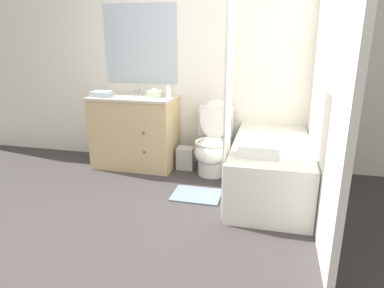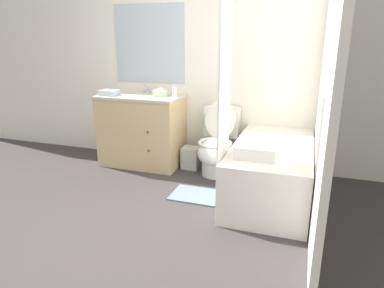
{
  "view_description": "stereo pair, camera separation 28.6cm",
  "coord_description": "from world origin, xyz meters",
  "views": [
    {
      "loc": [
        0.86,
        -2.38,
        1.52
      ],
      "look_at": [
        0.1,
        0.75,
        0.52
      ],
      "focal_mm": 32.0,
      "sensor_mm": 36.0,
      "label": 1
    },
    {
      "loc": [
        1.14,
        -2.3,
        1.52
      ],
      "look_at": [
        0.1,
        0.75,
        0.52
      ],
      "focal_mm": 32.0,
      "sensor_mm": 36.0,
      "label": 2
    }
  ],
  "objects": [
    {
      "name": "wall_right",
      "position": [
        1.28,
        0.84,
        1.25
      ],
      "size": [
        0.05,
        2.67,
        2.5
      ],
      "color": "white",
      "rests_on": "ground_plane"
    },
    {
      "name": "tissue_box",
      "position": [
        -0.49,
        1.37,
        0.91
      ],
      "size": [
        0.15,
        0.13,
        0.1
      ],
      "color": "silver",
      "rests_on": "vanity_cabinet"
    },
    {
      "name": "hand_towel_folded",
      "position": [
        -1.11,
        1.25,
        0.9
      ],
      "size": [
        0.2,
        0.18,
        0.06
      ],
      "color": "silver",
      "rests_on": "vanity_cabinet"
    },
    {
      "name": "soap_dispenser",
      "position": [
        -0.33,
        1.4,
        0.93
      ],
      "size": [
        0.05,
        0.05,
        0.14
      ],
      "color": "silver",
      "rests_on": "vanity_cabinet"
    },
    {
      "name": "bath_towel_folded",
      "position": [
        0.76,
        0.49,
        0.59
      ],
      "size": [
        0.35,
        0.21,
        0.11
      ],
      "color": "white",
      "rests_on": "bathtub"
    },
    {
      "name": "bathtub",
      "position": [
        0.87,
        0.93,
        0.27
      ],
      "size": [
        0.74,
        1.49,
        0.54
      ],
      "color": "silver",
      "rests_on": "ground_plane"
    },
    {
      "name": "sink_faucet",
      "position": [
        -0.76,
        1.57,
        0.9
      ],
      "size": [
        0.14,
        0.12,
        0.12
      ],
      "color": "silver",
      "rests_on": "vanity_cabinet"
    },
    {
      "name": "wall_back",
      "position": [
        -0.01,
        1.69,
        1.25
      ],
      "size": [
        8.0,
        0.06,
        2.5
      ],
      "color": "white",
      "rests_on": "ground_plane"
    },
    {
      "name": "shower_curtain",
      "position": [
        0.49,
        0.44,
        0.99
      ],
      "size": [
        0.02,
        0.38,
        1.97
      ],
      "color": "white",
      "rests_on": "ground_plane"
    },
    {
      "name": "vanity_cabinet",
      "position": [
        -0.76,
        1.38,
        0.44
      ],
      "size": [
        0.99,
        0.61,
        0.87
      ],
      "color": "tan",
      "rests_on": "ground_plane"
    },
    {
      "name": "ground_plane",
      "position": [
        0.0,
        0.0,
        0.0
      ],
      "size": [
        14.0,
        14.0,
        0.0
      ],
      "primitive_type": "plane",
      "color": "#383333"
    },
    {
      "name": "bath_mat",
      "position": [
        0.17,
        0.68,
        0.01
      ],
      "size": [
        0.48,
        0.37,
        0.02
      ],
      "color": "slate",
      "rests_on": "ground_plane"
    },
    {
      "name": "toilet",
      "position": [
        0.21,
        1.33,
        0.34
      ],
      "size": [
        0.41,
        0.66,
        0.84
      ],
      "color": "silver",
      "rests_on": "ground_plane"
    },
    {
      "name": "wastebasket",
      "position": [
        -0.13,
        1.4,
        0.13
      ],
      "size": [
        0.2,
        0.17,
        0.27
      ],
      "color": "#B7B2A8",
      "rests_on": "ground_plane"
    }
  ]
}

